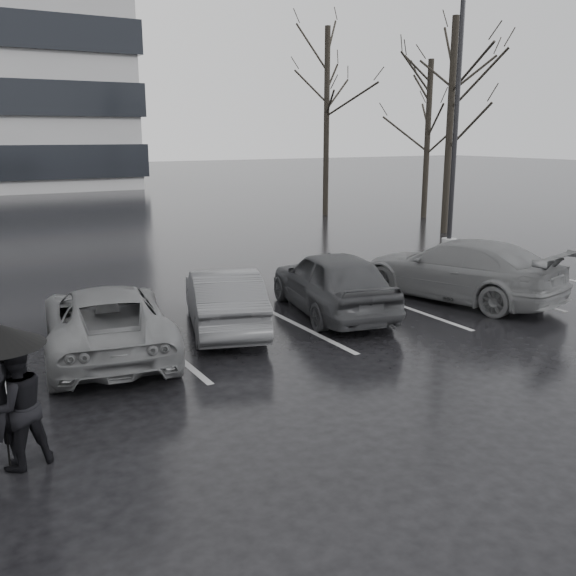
% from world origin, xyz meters
% --- Properties ---
extents(ground, '(160.00, 160.00, 0.00)m').
position_xyz_m(ground, '(0.00, 0.00, 0.00)').
color(ground, black).
rests_on(ground, ground).
extents(car_main, '(2.45, 4.37, 1.40)m').
position_xyz_m(car_main, '(1.69, 2.47, 0.70)').
color(car_main, black).
rests_on(car_main, ground).
extents(car_west_a, '(2.34, 3.92, 1.22)m').
position_xyz_m(car_west_a, '(-0.80, 2.58, 0.61)').
color(car_west_a, '#313134').
rests_on(car_west_a, ground).
extents(car_west_b, '(2.75, 4.68, 1.22)m').
position_xyz_m(car_west_b, '(-3.19, 2.27, 0.61)').
color(car_west_b, '#4C4C4E').
rests_on(car_west_b, ground).
extents(car_east, '(3.14, 5.22, 1.42)m').
position_xyz_m(car_east, '(4.94, 2.03, 0.71)').
color(car_east, '#4C4C4E').
rests_on(car_east, ground).
extents(pedestrian_right, '(0.85, 0.73, 1.50)m').
position_xyz_m(pedestrian_right, '(-5.10, -1.22, 0.75)').
color(pedestrian_right, black).
rests_on(pedestrian_right, ground).
extents(lamp_post, '(0.51, 0.51, 9.27)m').
position_xyz_m(lamp_post, '(10.24, 7.87, 4.25)').
color(lamp_post, '#999A9C').
rests_on(lamp_post, ground).
extents(stall_stripes, '(19.72, 5.00, 0.00)m').
position_xyz_m(stall_stripes, '(-0.80, 2.50, 0.00)').
color(stall_stripes, '#A3A3A5').
rests_on(stall_stripes, ground).
extents(tree_east, '(0.26, 0.26, 8.00)m').
position_xyz_m(tree_east, '(12.00, 10.00, 4.00)').
color(tree_east, black).
rests_on(tree_east, ground).
extents(tree_ne, '(0.26, 0.26, 7.00)m').
position_xyz_m(tree_ne, '(14.50, 14.00, 3.50)').
color(tree_ne, black).
rests_on(tree_ne, ground).
extents(tree_north, '(0.26, 0.26, 8.50)m').
position_xyz_m(tree_north, '(11.00, 17.00, 4.25)').
color(tree_north, black).
rests_on(tree_north, ground).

